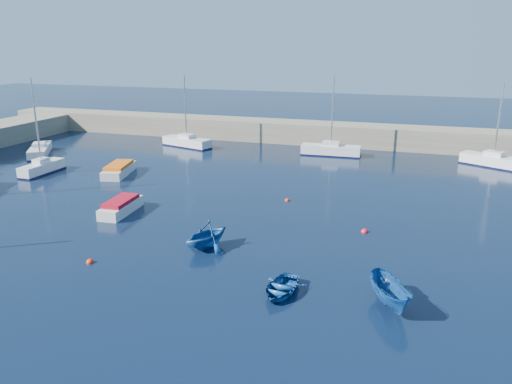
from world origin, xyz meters
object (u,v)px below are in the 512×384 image
(motorboat_1, at_px, (121,206))
(sailboat_4, at_px, (40,150))
(motorboat_2, at_px, (119,169))
(dinghy_left, at_px, (206,234))
(sailboat_3, at_px, (42,167))
(dinghy_right, at_px, (390,294))
(dinghy_center, at_px, (281,288))
(sailboat_5, at_px, (187,142))
(sailboat_7, at_px, (493,161))
(sailboat_6, at_px, (331,150))

(motorboat_1, bearing_deg, sailboat_4, 139.90)
(motorboat_2, xyz_separation_m, dinghy_left, (15.48, -14.12, 0.39))
(sailboat_3, xyz_separation_m, motorboat_2, (7.52, 1.99, -0.09))
(sailboat_4, relative_size, motorboat_1, 1.92)
(sailboat_3, relative_size, motorboat_2, 1.24)
(motorboat_1, relative_size, dinghy_right, 1.24)
(sailboat_4, height_order, dinghy_center, sailboat_4)
(sailboat_4, height_order, sailboat_5, sailboat_4)
(dinghy_center, xyz_separation_m, dinghy_right, (5.51, 0.36, 0.38))
(dinghy_center, bearing_deg, sailboat_7, 72.95)
(sailboat_5, xyz_separation_m, motorboat_2, (-0.54, -14.31, -0.11))
(sailboat_3, relative_size, sailboat_6, 0.79)
(sailboat_7, distance_m, motorboat_1, 38.14)
(dinghy_left, relative_size, dinghy_right, 0.93)
(dinghy_right, bearing_deg, sailboat_3, 129.28)
(motorboat_1, relative_size, dinghy_left, 1.33)
(sailboat_4, relative_size, motorboat_2, 1.56)
(motorboat_2, bearing_deg, sailboat_4, 146.67)
(sailboat_7, bearing_deg, dinghy_left, 173.66)
(sailboat_6, height_order, motorboat_2, sailboat_6)
(motorboat_1, bearing_deg, dinghy_left, -29.13)
(dinghy_right, bearing_deg, sailboat_6, 78.90)
(motorboat_2, xyz_separation_m, dinghy_right, (27.08, -18.14, 0.20))
(sailboat_3, distance_m, sailboat_6, 31.04)
(motorboat_1, xyz_separation_m, motorboat_2, (-6.52, 9.89, 0.00))
(sailboat_3, distance_m, motorboat_2, 7.78)
(dinghy_left, bearing_deg, motorboat_1, 178.07)
(dinghy_left, bearing_deg, sailboat_6, 107.53)
(sailboat_4, relative_size, dinghy_right, 2.38)
(sailboat_4, relative_size, dinghy_center, 2.74)
(sailboat_6, distance_m, motorboat_2, 23.78)
(sailboat_4, bearing_deg, sailboat_3, -81.41)
(sailboat_7, distance_m, dinghy_right, 34.06)
(sailboat_5, height_order, motorboat_2, sailboat_5)
(sailboat_3, xyz_separation_m, sailboat_4, (-6.07, 6.84, -0.03))
(sailboat_7, bearing_deg, sailboat_3, 139.73)
(sailboat_5, distance_m, sailboat_7, 35.01)
(sailboat_3, bearing_deg, motorboat_2, 15.72)
(dinghy_left, bearing_deg, motorboat_2, 160.95)
(motorboat_1, height_order, dinghy_left, dinghy_left)
(sailboat_6, relative_size, motorboat_1, 1.94)
(motorboat_2, distance_m, dinghy_center, 28.42)
(sailboat_4, height_order, motorboat_1, sailboat_4)
(sailboat_7, bearing_deg, dinghy_center, -174.36)
(sailboat_6, height_order, sailboat_7, sailboat_6)
(motorboat_1, distance_m, dinghy_center, 17.34)
(sailboat_7, relative_size, dinghy_center, 2.68)
(sailboat_5, height_order, sailboat_6, sailboat_6)
(sailboat_3, xyz_separation_m, sailboat_7, (43.06, 16.85, 0.04))
(sailboat_7, xyz_separation_m, motorboat_1, (-29.02, -24.75, -0.13))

